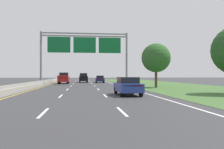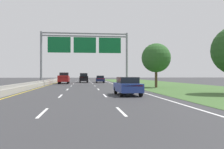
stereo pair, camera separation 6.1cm
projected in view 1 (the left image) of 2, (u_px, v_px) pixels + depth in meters
ground_plane at (83, 87)px, 35.95m from camera, size 220.00×220.00×0.00m
lane_striping at (83, 87)px, 35.49m from camera, size 11.96×106.00×0.01m
grass_verge_right at (174, 86)px, 37.60m from camera, size 14.00×110.00×0.02m
median_barrier_concrete at (37, 85)px, 35.16m from camera, size 0.60×110.00×0.85m
overhead_sign_gantry at (85, 47)px, 42.11m from camera, size 15.06×0.42×9.11m
pickup_truck_red at (64, 78)px, 48.36m from camera, size 2.03×5.41×2.20m
car_navy_right_lane_sedan at (100, 79)px, 54.00m from camera, size 1.91×4.44×1.57m
car_black_centre_lane_suv at (83, 78)px, 55.27m from camera, size 1.97×4.73×2.11m
car_blue_right_lane_sedan at (128, 86)px, 21.18m from camera, size 1.91×4.44×1.57m
roadside_tree_mid at (156, 58)px, 33.80m from camera, size 4.01×4.01×6.11m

